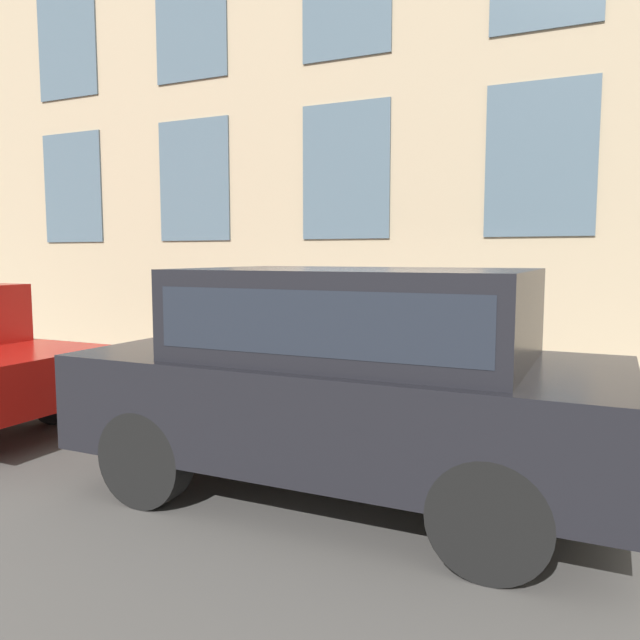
{
  "coord_description": "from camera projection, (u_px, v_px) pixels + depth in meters",
  "views": [
    {
      "loc": [
        -5.88,
        -2.29,
        2.01
      ],
      "look_at": [
        0.64,
        0.75,
        1.27
      ],
      "focal_mm": 35.0,
      "sensor_mm": 36.0,
      "label": 1
    }
  ],
  "objects": [
    {
      "name": "parked_truck_charcoal_near",
      "position": [
        349.0,
        368.0,
        5.13
      ],
      "size": [
        1.99,
        4.38,
        1.91
      ],
      "color": "black",
      "rests_on": "ground_plane"
    },
    {
      "name": "sidewalk",
      "position": [
        402.0,
        412.0,
        7.78
      ],
      "size": [
        2.9,
        60.0,
        0.13
      ],
      "color": "gray",
      "rests_on": "ground_plane"
    },
    {
      "name": "building_facade",
      "position": [
        441.0,
        96.0,
        8.79
      ],
      "size": [
        0.33,
        40.0,
        8.51
      ],
      "color": "tan",
      "rests_on": "ground_plane"
    },
    {
      "name": "ground_plane",
      "position": [
        360.0,
        450.0,
        6.48
      ],
      "size": [
        80.0,
        80.0,
        0.0
      ],
      "primitive_type": "plane",
      "color": "#514F4C"
    },
    {
      "name": "fire_hydrant",
      "position": [
        350.0,
        390.0,
        7.02
      ],
      "size": [
        0.35,
        0.46,
        0.73
      ],
      "color": "red",
      "rests_on": "sidewalk"
    },
    {
      "name": "person",
      "position": [
        292.0,
        326.0,
        7.55
      ],
      "size": [
        0.41,
        0.27,
        1.7
      ],
      "rotation": [
        0.0,
        0.0,
        -1.8
      ],
      "color": "#232328",
      "rests_on": "sidewalk"
    }
  ]
}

